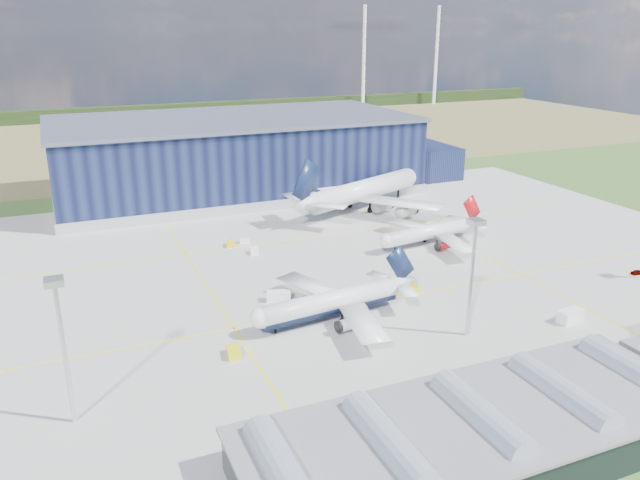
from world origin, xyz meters
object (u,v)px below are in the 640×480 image
at_px(car_b, 610,358).
at_px(airliner_red, 429,225).
at_px(gse_van_a, 279,296).
at_px(gse_van_c, 570,316).
at_px(hangar, 242,158).
at_px(car_a, 639,272).
at_px(airliner_navy, 330,291).
at_px(gse_tug_a, 234,352).
at_px(gse_tug_c, 230,244).
at_px(gse_cart_b, 245,241).
at_px(gse_cart_a, 254,251).
at_px(airliner_widebody, 364,179).
at_px(light_mast_center, 473,259).
at_px(light_mast_west, 61,328).
at_px(gse_tug_b, 412,288).

bearing_deg(car_b, airliner_red, 9.25).
bearing_deg(gse_van_a, gse_van_c, -104.17).
bearing_deg(hangar, car_a, -61.47).
distance_m(airliner_navy, gse_van_c, 47.87).
distance_m(gse_tug_a, gse_tug_c, 59.23).
height_order(airliner_navy, gse_cart_b, airliner_navy).
bearing_deg(gse_van_c, gse_cart_a, 27.20).
distance_m(airliner_widebody, car_b, 103.48).
distance_m(gse_cart_b, car_b, 95.07).
bearing_deg(light_mast_center, gse_cart_a, 111.79).
distance_m(airliner_red, gse_van_c, 50.50).
bearing_deg(light_mast_west, gse_tug_c, 57.76).
relative_size(light_mast_center, gse_tug_c, 7.15).
xyz_separation_m(light_mast_west, car_a, (125.56, 9.38, -14.83)).
relative_size(airliner_navy, gse_tug_a, 10.38).
height_order(hangar, gse_cart_b, hangar).
height_order(airliner_red, gse_tug_a, airliner_red).
bearing_deg(car_a, gse_van_c, 123.71).
distance_m(hangar, car_b, 145.30).
bearing_deg(light_mast_west, car_b, -11.65).
xyz_separation_m(airliner_widebody, gse_tug_b, (-20.03, -62.96, -9.03)).
bearing_deg(gse_tug_b, gse_cart_a, 129.46).
xyz_separation_m(light_mast_west, gse_cart_a, (46.41, 59.03, -14.71)).
bearing_deg(airliner_red, airliner_navy, 27.93).
bearing_deg(gse_cart_b, airliner_navy, -168.03).
xyz_separation_m(gse_tug_b, gse_cart_b, (-24.63, 45.84, -0.10)).
xyz_separation_m(airliner_navy, gse_cart_a, (-2.26, 42.96, -5.55)).
bearing_deg(gse_cart_b, airliner_red, -105.67).
bearing_deg(gse_van_a, airliner_navy, -134.71).
relative_size(gse_tug_b, gse_cart_b, 1.17).
bearing_deg(gse_cart_a, gse_tug_b, -44.66).
bearing_deg(gse_tug_c, gse_van_a, -74.96).
height_order(hangar, gse_tug_c, hangar).
relative_size(airliner_red, gse_cart_b, 12.82).
bearing_deg(car_a, gse_tug_a, 102.68).
xyz_separation_m(hangar, gse_tug_a, (-35.78, -115.21, -10.84)).
bearing_deg(gse_tug_b, hangar, 100.33).
xyz_separation_m(gse_tug_a, car_b, (60.24, -27.60, -0.17)).
xyz_separation_m(airliner_navy, car_b, (38.61, -34.07, -5.67)).
bearing_deg(airliner_navy, airliner_widebody, -127.73).
distance_m(gse_van_c, car_b, 15.41).
height_order(light_mast_west, gse_cart_b, light_mast_west).
distance_m(airliner_red, gse_tug_c, 53.02).
xyz_separation_m(light_mast_west, gse_van_c, (92.11, -3.39, -14.15)).
relative_size(gse_tug_a, gse_van_c, 0.69).
bearing_deg(airliner_widebody, light_mast_west, -160.80).
distance_m(hangar, gse_tug_a, 121.12).
bearing_deg(gse_tug_a, airliner_red, 38.09).
bearing_deg(gse_cart_b, gse_tug_b, -142.18).
distance_m(airliner_red, gse_van_a, 52.19).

